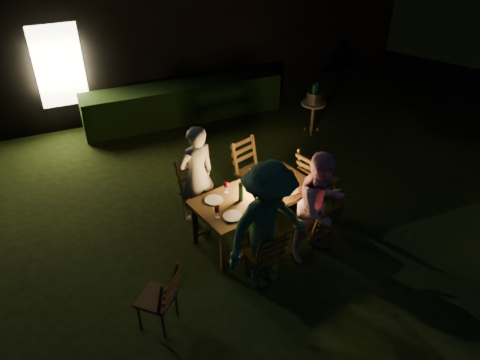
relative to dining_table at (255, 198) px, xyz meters
name	(u,v)px	position (x,y,z in m)	size (l,w,h in m)	color
garden_envelope	(171,15)	(0.68, 6.49, 0.92)	(40.00, 40.00, 3.20)	black
dining_table	(255,198)	(0.00, 0.00, 0.00)	(1.91, 1.26, 0.73)	#442916
chair_near_left	(264,263)	(-0.26, -0.85, -0.39)	(0.45, 0.48, 0.91)	#442916
chair_near_right	(314,235)	(0.62, -0.64, -0.37)	(0.53, 0.55, 0.95)	#442916
chair_far_left	(200,203)	(-0.62, 0.64, -0.34)	(0.58, 0.61, 1.06)	#442916
chair_far_right	(252,181)	(0.35, 0.88, -0.35)	(0.61, 0.63, 1.04)	#442916
chair_end	(317,188)	(1.19, 0.28, -0.33)	(0.65, 0.63, 1.08)	#442916
chair_spare	(159,307)	(-1.69, -1.04, -0.39)	(0.59, 0.59, 0.90)	#442916
person_house_side	(197,175)	(-0.63, 0.69, 0.13)	(0.58, 0.38, 1.58)	beige
person_opp_right	(321,207)	(0.63, -0.69, 0.14)	(0.78, 0.61, 1.61)	pink
person_opp_left	(268,227)	(-0.25, -0.90, 0.24)	(1.16, 0.67, 1.80)	#2B5740
lantern	(256,182)	(0.04, 0.06, 0.23)	(0.16, 0.16, 0.35)	white
plate_far_left	(214,200)	(-0.59, 0.09, 0.08)	(0.25, 0.25, 0.01)	white
plate_near_left	(232,216)	(-0.48, -0.34, 0.08)	(0.25, 0.25, 0.01)	white
plate_far_right	(270,176)	(0.39, 0.32, 0.08)	(0.25, 0.25, 0.01)	white
plate_near_right	(290,190)	(0.49, -0.11, 0.08)	(0.25, 0.25, 0.01)	white
wineglass_a	(226,187)	(-0.36, 0.20, 0.16)	(0.06, 0.06, 0.18)	#59070F
wineglass_b	(217,212)	(-0.67, -0.29, 0.16)	(0.06, 0.06, 0.18)	#59070F
wineglass_c	(285,191)	(0.36, -0.20, 0.16)	(0.06, 0.06, 0.18)	#59070F
wineglass_d	(281,169)	(0.56, 0.32, 0.16)	(0.06, 0.06, 0.18)	#59070F
wineglass_e	(263,202)	(-0.03, -0.32, 0.16)	(0.06, 0.06, 0.18)	silver
bottle_table	(241,192)	(-0.24, -0.06, 0.21)	(0.07, 0.07, 0.28)	#0F471E
napkin_left	(261,209)	(-0.07, -0.35, 0.08)	(0.18, 0.14, 0.01)	red
napkin_right	(299,190)	(0.60, -0.16, 0.08)	(0.18, 0.14, 0.01)	red
phone	(232,221)	(-0.53, -0.44, 0.08)	(0.14, 0.07, 0.01)	black
side_table	(313,106)	(2.40, 2.49, -0.08)	(0.49, 0.49, 0.66)	olive
ice_bucket	(314,97)	(2.40, 2.49, 0.11)	(0.30, 0.30, 0.22)	#A5A8AD
bottle_bucket_a	(313,96)	(2.35, 2.45, 0.16)	(0.07, 0.07, 0.32)	#0F471E
bottle_bucket_b	(316,94)	(2.45, 2.53, 0.16)	(0.07, 0.07, 0.32)	#0F471E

